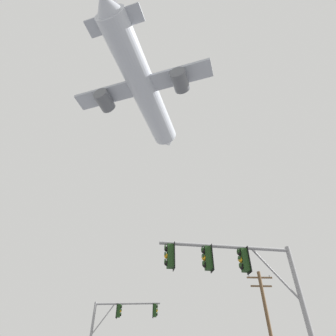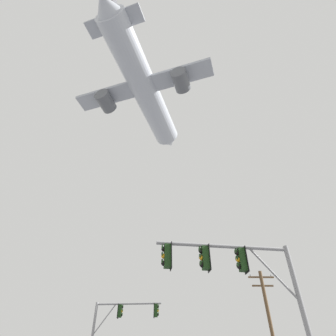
# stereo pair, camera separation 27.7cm
# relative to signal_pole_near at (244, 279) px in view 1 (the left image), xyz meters

# --- Properties ---
(signal_pole_near) EXTENTS (5.62, 0.90, 6.19)m
(signal_pole_near) POSITION_rel_signal_pole_near_xyz_m (0.00, 0.00, 0.00)
(signal_pole_near) COLOR gray
(signal_pole_near) RESTS_ON ground
(signal_pole_far) EXTENTS (5.33, 0.79, 6.63)m
(signal_pole_far) POSITION_rel_signal_pole_near_xyz_m (-6.56, 13.32, 0.15)
(signal_pole_far) COLOR gray
(signal_pole_far) RESTS_ON ground
(utility_pole) EXTENTS (2.20, 0.28, 9.12)m
(utility_pole) POSITION_rel_signal_pole_near_xyz_m (5.47, 13.25, 0.08)
(utility_pole) COLOR brown
(utility_pole) RESTS_ON ground
(airplane) EXTENTS (23.46, 30.38, 8.45)m
(airplane) POSITION_rel_signal_pole_near_xyz_m (-6.55, 17.72, 36.31)
(airplane) COLOR #B7BCC6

